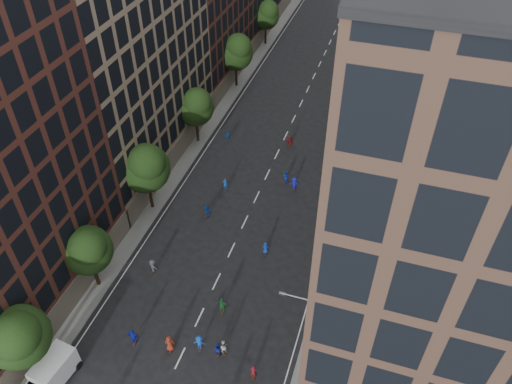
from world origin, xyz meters
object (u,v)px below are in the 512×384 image
streetlamp_near (305,328)px  cargo_van (51,374)px  skater_2 (218,349)px  streetlamp_far (365,117)px

streetlamp_near → cargo_van: bearing=-157.0°
streetlamp_near → skater_2: streetlamp_near is taller
cargo_van → skater_2: cargo_van is taller
streetlamp_near → cargo_van: 21.68m
streetlamp_near → streetlamp_far: same height
skater_2 → streetlamp_near: bearing=-172.8°
streetlamp_near → cargo_van: (-19.65, -8.33, -3.78)m
cargo_van → streetlamp_near: bearing=30.1°
cargo_van → skater_2: (12.36, 6.79, -0.63)m
streetlamp_far → cargo_van: size_ratio=1.75×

